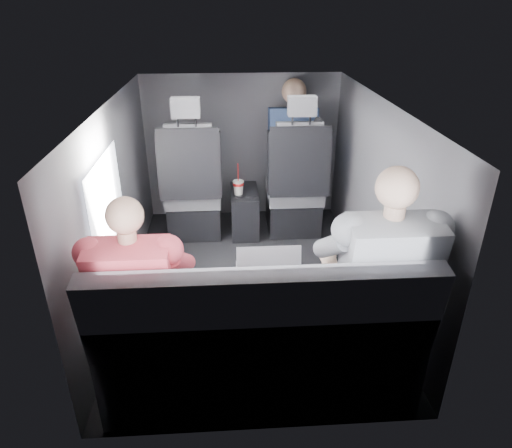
{
  "coord_description": "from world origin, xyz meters",
  "views": [
    {
      "loc": [
        -0.14,
        -2.89,
        1.95
      ],
      "look_at": [
        0.04,
        -0.05,
        0.53
      ],
      "focal_mm": 32.0,
      "sensor_mm": 36.0,
      "label": 1
    }
  ],
  "objects": [
    {
      "name": "panel_front",
      "position": [
        0.0,
        1.3,
        0.68
      ],
      "size": [
        1.8,
        0.02,
        1.35
      ],
      "primitive_type": "cube",
      "color": "#56565B",
      "rests_on": "floor"
    },
    {
      "name": "passenger_rear_left",
      "position": [
        -0.59,
        -0.97,
        0.61
      ],
      "size": [
        0.48,
        0.6,
        1.18
      ],
      "color": "#343439",
      "rests_on": "rear_bench"
    },
    {
      "name": "panel_back",
      "position": [
        0.0,
        -1.3,
        0.68
      ],
      "size": [
        1.8,
        0.02,
        1.35
      ],
      "primitive_type": "cube",
      "color": "#56565B",
      "rests_on": "floor"
    },
    {
      "name": "floor",
      "position": [
        0.0,
        0.0,
        0.0
      ],
      "size": [
        2.6,
        2.6,
        0.0
      ],
      "primitive_type": "plane",
      "color": "black",
      "rests_on": "ground"
    },
    {
      "name": "laptop_silver",
      "position": [
        0.05,
        -0.82,
        0.63
      ],
      "size": [
        0.33,
        0.29,
        0.24
      ],
      "color": "silver",
      "rests_on": "rear_bench"
    },
    {
      "name": "panel_right",
      "position": [
        0.9,
        0.0,
        0.68
      ],
      "size": [
        0.02,
        2.6,
        1.35
      ],
      "primitive_type": "cube",
      "color": "#56565B",
      "rests_on": "floor"
    },
    {
      "name": "center_console",
      "position": [
        0.0,
        0.88,
        0.2
      ],
      "size": [
        0.24,
        0.48,
        0.41
      ],
      "color": "black",
      "rests_on": "floor"
    },
    {
      "name": "soda_cup",
      "position": [
        -0.05,
        0.79,
        0.47
      ],
      "size": [
        0.1,
        0.1,
        0.29
      ],
      "color": "white",
      "rests_on": "center_console"
    },
    {
      "name": "seatbelt",
      "position": [
        0.45,
        0.67,
        0.8
      ],
      "size": [
        0.35,
        0.11,
        0.59
      ],
      "primitive_type": "cube",
      "rotation": [
        -0.14,
        0.49,
        0.0
      ],
      "color": "black",
      "rests_on": "front_seat_right"
    },
    {
      "name": "panel_left",
      "position": [
        -0.9,
        0.0,
        0.68
      ],
      "size": [
        0.02,
        2.6,
        1.35
      ],
      "primitive_type": "cube",
      "color": "#56565B",
      "rests_on": "floor"
    },
    {
      "name": "ceiling",
      "position": [
        0.0,
        0.0,
        1.35
      ],
      "size": [
        2.6,
        2.6,
        0.0
      ],
      "primitive_type": "plane",
      "rotation": [
        3.14,
        0.0,
        0.0
      ],
      "color": "#B2B2AD",
      "rests_on": "panel_back"
    },
    {
      "name": "side_window",
      "position": [
        -0.88,
        -0.3,
        0.9
      ],
      "size": [
        0.02,
        0.75,
        0.42
      ],
      "primitive_type": "cube",
      "color": "white",
      "rests_on": "panel_left"
    },
    {
      "name": "passenger_front_right",
      "position": [
        0.45,
        1.1,
        0.76
      ],
      "size": [
        0.43,
        0.43,
        0.91
      ],
      "color": "navy",
      "rests_on": "front_seat_right"
    },
    {
      "name": "front_seat_right",
      "position": [
        0.45,
        0.84,
        0.4
      ],
      "size": [
        0.52,
        0.58,
        1.26
      ],
      "color": "black",
      "rests_on": "floor"
    },
    {
      "name": "laptop_white",
      "position": [
        -0.54,
        -0.82,
        0.63
      ],
      "size": [
        0.33,
        0.31,
        0.23
      ],
      "color": "silver",
      "rests_on": "passenger_rear_left"
    },
    {
      "name": "laptop_black",
      "position": [
        0.62,
        -0.75,
        0.63
      ],
      "size": [
        0.42,
        0.45,
        0.25
      ],
      "color": "black",
      "rests_on": "passenger_rear_right"
    },
    {
      "name": "passenger_rear_right",
      "position": [
        0.6,
        -0.97,
        0.66
      ],
      "size": [
        0.55,
        0.66,
        1.29
      ],
      "color": "navy",
      "rests_on": "rear_bench"
    },
    {
      "name": "front_seat_left",
      "position": [
        -0.45,
        0.84,
        0.4
      ],
      "size": [
        0.52,
        0.58,
        1.26
      ],
      "color": "black",
      "rests_on": "floor"
    },
    {
      "name": "rear_bench",
      "position": [
        0.0,
        -1.06,
        0.31
      ],
      "size": [
        1.6,
        0.57,
        0.92
      ],
      "color": "#58585C",
      "rests_on": "floor"
    }
  ]
}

